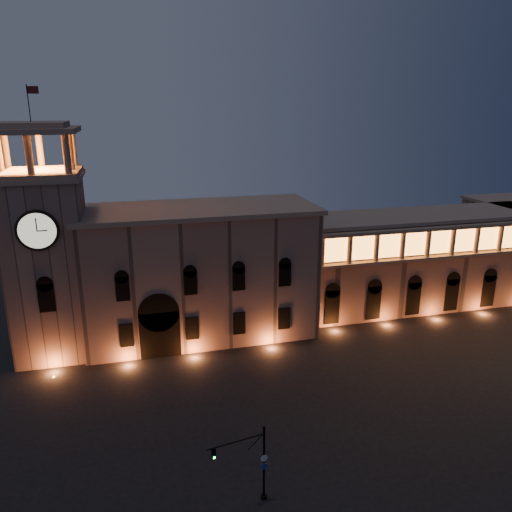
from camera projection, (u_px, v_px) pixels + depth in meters
The scene contains 5 objects.
ground at pixel (255, 423), 49.44m from camera, with size 160.00×160.00×0.00m, color black.
government_building at pixel (199, 272), 66.70m from camera, with size 30.80×12.80×17.60m.
clock_tower at pixel (48, 258), 60.35m from camera, with size 9.80×9.80×32.40m.
colonnade_wing at pixel (417, 259), 77.08m from camera, with size 40.60×11.50×14.50m.
traffic_light at pixel (254, 464), 38.66m from camera, with size 4.88×1.15×6.77m.
Camera 1 is at (-10.45, -41.13, 30.31)m, focal length 35.00 mm.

